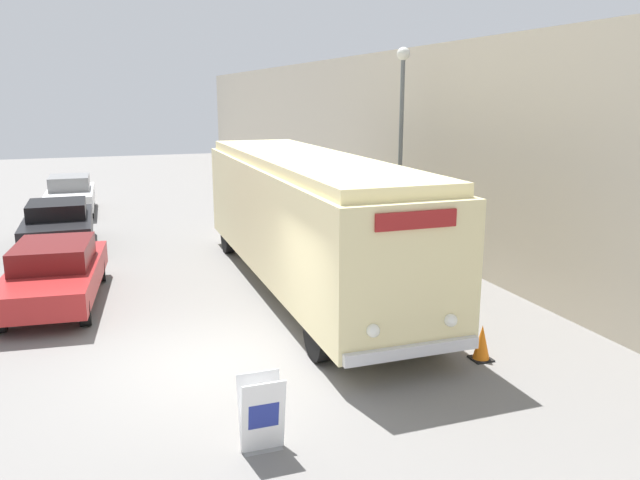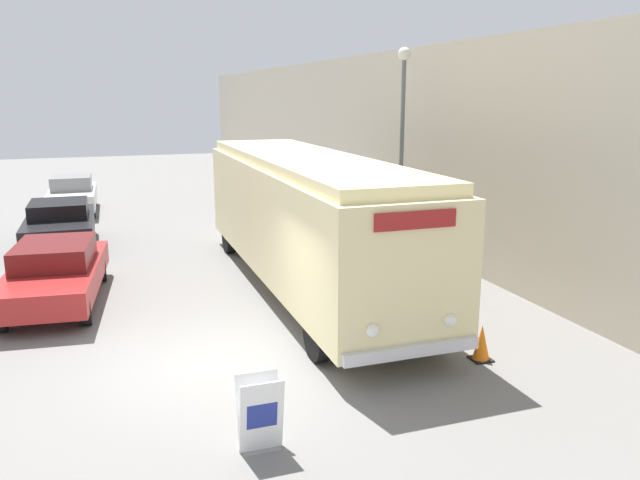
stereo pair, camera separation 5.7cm
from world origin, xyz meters
name	(u,v)px [view 2 (the right image)]	position (x,y,z in m)	size (l,w,h in m)	color
ground_plane	(211,365)	(0.00, 0.00, 0.00)	(80.00, 80.00, 0.00)	slate
building_wall_right	(377,142)	(7.62, 10.00, 3.00)	(0.30, 60.00, 6.00)	#B2A893
vintage_bus	(306,215)	(2.95, 3.68, 1.83)	(2.52, 11.13, 3.24)	black
sign_board	(260,415)	(0.18, -2.90, 0.51)	(0.58, 0.39, 1.05)	gray
streetlamp	(402,122)	(6.49, 5.82, 3.87)	(0.36, 0.36, 5.89)	#595E60
parked_car_near	(55,272)	(-2.74, 4.48, 0.72)	(2.32, 4.75, 1.39)	black
parked_car_mid	(60,225)	(-2.93, 9.94, 0.75)	(1.93, 4.26, 1.46)	black
parked_car_far	(72,194)	(-2.81, 16.14, 0.75)	(1.80, 4.18, 1.48)	black
traffic_cone	(482,343)	(4.59, -1.38, 0.32)	(0.36, 0.36, 0.65)	black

